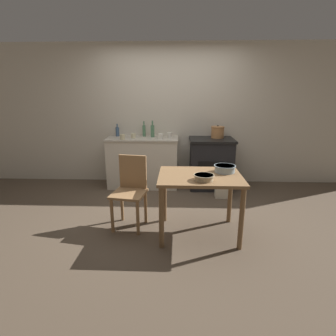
% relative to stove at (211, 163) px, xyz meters
% --- Properties ---
extents(ground_plane, '(14.00, 14.00, 0.00)m').
position_rel_stove_xyz_m(ground_plane, '(-0.75, -1.23, -0.45)').
color(ground_plane, brown).
extents(wall_back, '(8.00, 0.07, 2.55)m').
position_rel_stove_xyz_m(wall_back, '(-0.75, 0.36, 0.82)').
color(wall_back, beige).
rests_on(wall_back, ground_plane).
extents(counter_cabinet, '(1.28, 0.61, 0.90)m').
position_rel_stove_xyz_m(counter_cabinet, '(-1.24, 0.03, 0.00)').
color(counter_cabinet, beige).
rests_on(counter_cabinet, ground_plane).
extents(stove, '(0.78, 0.68, 0.90)m').
position_rel_stove_xyz_m(stove, '(0.00, 0.00, 0.00)').
color(stove, black).
rests_on(stove, ground_plane).
extents(work_table, '(0.96, 0.74, 0.75)m').
position_rel_stove_xyz_m(work_table, '(-0.34, -1.72, 0.18)').
color(work_table, olive).
rests_on(work_table, ground_plane).
extents(chair, '(0.46, 0.46, 0.91)m').
position_rel_stove_xyz_m(chair, '(-1.20, -1.53, 0.04)').
color(chair, '#997047').
rests_on(chair, ground_plane).
extents(flour_sack, '(0.25, 0.17, 0.40)m').
position_rel_stove_xyz_m(flour_sack, '(0.15, -0.52, -0.25)').
color(flour_sack, beige).
rests_on(flour_sack, ground_plane).
extents(stock_pot, '(0.24, 0.24, 0.23)m').
position_rel_stove_xyz_m(stock_pot, '(0.11, 0.09, 0.55)').
color(stock_pot, '#B77A47').
rests_on(stock_pot, stove).
extents(mixing_bowl_large, '(0.26, 0.26, 0.08)m').
position_rel_stove_xyz_m(mixing_bowl_large, '(-0.04, -1.59, 0.35)').
color(mixing_bowl_large, '#93A8B2').
rests_on(mixing_bowl_large, work_table).
extents(mixing_bowl_small, '(0.22, 0.22, 0.06)m').
position_rel_stove_xyz_m(mixing_bowl_small, '(-0.31, -1.91, 0.34)').
color(mixing_bowl_small, tan).
rests_on(mixing_bowl_small, work_table).
extents(bottle_far_left, '(0.07, 0.07, 0.30)m').
position_rel_stove_xyz_m(bottle_far_left, '(-1.06, 0.11, 0.57)').
color(bottle_far_left, '#517F5B').
rests_on(bottle_far_left, counter_cabinet).
extents(bottle_left, '(0.06, 0.06, 0.28)m').
position_rel_stove_xyz_m(bottle_left, '(-1.23, 0.19, 0.56)').
color(bottle_left, '#517F5B').
rests_on(bottle_left, counter_cabinet).
extents(bottle_mid_left, '(0.07, 0.07, 0.23)m').
position_rel_stove_xyz_m(bottle_mid_left, '(-1.73, 0.19, 0.54)').
color(bottle_mid_left, '#3D5675').
rests_on(bottle_mid_left, counter_cabinet).
extents(cup_center_left, '(0.09, 0.09, 0.09)m').
position_rel_stove_xyz_m(cup_center_left, '(-0.91, -0.09, 0.50)').
color(cup_center_left, silver).
rests_on(cup_center_left, counter_cabinet).
extents(cup_center, '(0.09, 0.09, 0.10)m').
position_rel_stove_xyz_m(cup_center, '(-0.75, 0.01, 0.50)').
color(cup_center, silver).
rests_on(cup_center, counter_cabinet).
extents(cup_center_right, '(0.08, 0.08, 0.08)m').
position_rel_stove_xyz_m(cup_center_right, '(-1.40, -0.01, 0.49)').
color(cup_center_right, beige).
rests_on(cup_center_right, counter_cabinet).
extents(cup_mid_right, '(0.09, 0.09, 0.09)m').
position_rel_stove_xyz_m(cup_mid_right, '(-1.56, -0.19, 0.50)').
color(cup_mid_right, beige).
rests_on(cup_mid_right, counter_cabinet).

